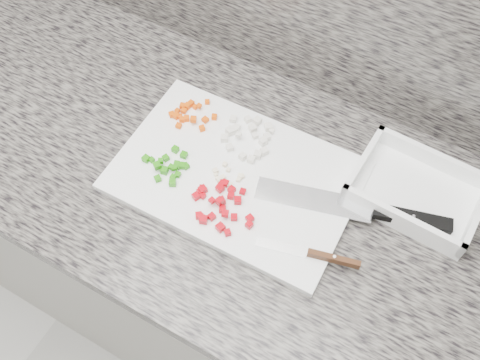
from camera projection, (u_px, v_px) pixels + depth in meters
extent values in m
cube|color=beige|center=(208.00, 253.00, 1.49)|extent=(3.92, 0.62, 0.86)
cube|color=#646058|center=(197.00, 164.00, 1.11)|extent=(3.96, 0.64, 0.04)
cube|color=white|center=(236.00, 176.00, 1.06)|extent=(0.47, 0.32, 0.02)
cube|color=#E54F04|center=(172.00, 114.00, 1.12)|extent=(0.02, 0.02, 0.01)
cube|color=#E54F04|center=(205.00, 120.00, 1.11)|extent=(0.01, 0.01, 0.01)
cube|color=#E54F04|center=(214.00, 117.00, 1.12)|extent=(0.01, 0.01, 0.01)
cube|color=#E54F04|center=(179.00, 116.00, 1.12)|extent=(0.01, 0.01, 0.01)
cube|color=#E54F04|center=(187.00, 106.00, 1.13)|extent=(0.01, 0.01, 0.01)
cube|color=#E54F04|center=(182.00, 120.00, 1.12)|extent=(0.01, 0.01, 0.01)
cube|color=#E54F04|center=(179.00, 126.00, 1.11)|extent=(0.01, 0.01, 0.01)
cube|color=#E54F04|center=(177.00, 111.00, 1.13)|extent=(0.01, 0.01, 0.01)
cube|color=#E54F04|center=(207.00, 102.00, 1.14)|extent=(0.01, 0.01, 0.01)
cube|color=#E54F04|center=(195.00, 107.00, 1.13)|extent=(0.01, 0.01, 0.01)
cube|color=#E54F04|center=(187.00, 118.00, 1.12)|extent=(0.02, 0.02, 0.01)
cube|color=#E54F04|center=(176.00, 116.00, 1.12)|extent=(0.01, 0.01, 0.01)
cube|color=#E54F04|center=(188.00, 106.00, 1.14)|extent=(0.01, 0.01, 0.01)
cube|color=#E54F04|center=(199.00, 106.00, 1.13)|extent=(0.01, 0.01, 0.01)
cube|color=#E54F04|center=(214.00, 117.00, 1.12)|extent=(0.01, 0.01, 0.01)
cube|color=#E54F04|center=(183.00, 106.00, 1.13)|extent=(0.01, 0.01, 0.01)
cube|color=#E54F04|center=(193.00, 119.00, 1.10)|extent=(0.02, 0.02, 0.01)
cube|color=#E54F04|center=(202.00, 128.00, 1.10)|extent=(0.02, 0.02, 0.01)
cube|color=#E54F04|center=(184.00, 111.00, 1.13)|extent=(0.01, 0.01, 0.01)
cube|color=#E54F04|center=(191.00, 103.00, 1.14)|extent=(0.01, 0.01, 0.01)
cube|color=silver|center=(263.00, 141.00, 1.08)|extent=(0.02, 0.02, 0.01)
cube|color=silver|center=(251.00, 159.00, 1.06)|extent=(0.01, 0.01, 0.01)
cube|color=silver|center=(230.00, 147.00, 1.08)|extent=(0.02, 0.02, 0.01)
cube|color=silver|center=(272.00, 131.00, 1.10)|extent=(0.01, 0.01, 0.01)
cube|color=silver|center=(233.00, 119.00, 1.11)|extent=(0.02, 0.02, 0.01)
cube|color=silver|center=(232.00, 130.00, 1.10)|extent=(0.02, 0.02, 0.01)
cube|color=silver|center=(248.00, 119.00, 1.11)|extent=(0.02, 0.02, 0.01)
cube|color=silver|center=(253.00, 128.00, 1.10)|extent=(0.02, 0.02, 0.01)
cube|color=silver|center=(268.00, 127.00, 1.10)|extent=(0.02, 0.02, 0.01)
cube|color=silver|center=(267.00, 137.00, 1.09)|extent=(0.02, 0.02, 0.01)
cube|color=silver|center=(230.00, 131.00, 1.10)|extent=(0.02, 0.02, 0.01)
cube|color=silver|center=(239.00, 135.00, 1.08)|extent=(0.01, 0.01, 0.01)
cube|color=silver|center=(262.00, 153.00, 1.07)|extent=(0.01, 0.01, 0.01)
cube|color=silver|center=(224.00, 138.00, 1.09)|extent=(0.02, 0.02, 0.01)
cube|color=silver|center=(258.00, 155.00, 1.07)|extent=(0.02, 0.02, 0.01)
cube|color=silver|center=(264.00, 151.00, 1.07)|extent=(0.02, 0.02, 0.01)
cube|color=silver|center=(236.00, 128.00, 1.10)|extent=(0.01, 0.01, 0.01)
cube|color=silver|center=(257.00, 121.00, 1.11)|extent=(0.02, 0.02, 0.01)
cube|color=silver|center=(255.00, 135.00, 1.09)|extent=(0.02, 0.02, 0.01)
cube|color=silver|center=(242.00, 157.00, 1.06)|extent=(0.02, 0.02, 0.01)
cube|color=#24840C|center=(171.00, 167.00, 1.04)|extent=(0.01, 0.01, 0.01)
cube|color=#24840C|center=(178.00, 166.00, 1.05)|extent=(0.01, 0.01, 0.01)
cube|color=#24840C|center=(173.00, 177.00, 1.04)|extent=(0.01, 0.01, 0.01)
cube|color=#24840C|center=(184.00, 155.00, 1.07)|extent=(0.01, 0.01, 0.01)
cube|color=#24840C|center=(157.00, 165.00, 1.04)|extent=(0.02, 0.02, 0.01)
cube|color=#24840C|center=(177.00, 164.00, 1.06)|extent=(0.01, 0.01, 0.01)
cube|color=#24840C|center=(161.00, 161.00, 1.05)|extent=(0.01, 0.01, 0.01)
cube|color=#24840C|center=(158.00, 179.00, 1.04)|extent=(0.02, 0.02, 0.01)
cube|color=#24840C|center=(164.00, 170.00, 1.05)|extent=(0.02, 0.02, 0.01)
cube|color=#24840C|center=(178.00, 174.00, 1.04)|extent=(0.01, 0.01, 0.01)
cube|color=#24840C|center=(152.00, 160.00, 1.06)|extent=(0.01, 0.01, 0.01)
cube|color=#24840C|center=(186.00, 166.00, 1.05)|extent=(0.01, 0.01, 0.01)
cube|color=#24840C|center=(174.00, 168.00, 1.04)|extent=(0.01, 0.01, 0.01)
cube|color=#24840C|center=(173.00, 183.00, 1.03)|extent=(0.02, 0.02, 0.01)
cube|color=#24840C|center=(166.00, 158.00, 1.06)|extent=(0.02, 0.02, 0.01)
cube|color=#24840C|center=(146.00, 158.00, 1.06)|extent=(0.01, 0.01, 0.01)
cube|color=#24840C|center=(182.00, 166.00, 1.05)|extent=(0.02, 0.02, 0.01)
cube|color=#24840C|center=(175.00, 149.00, 1.07)|extent=(0.01, 0.01, 0.01)
cube|color=#24840C|center=(146.00, 159.00, 1.06)|extent=(0.01, 0.01, 0.01)
cube|color=#B7020E|center=(212.00, 217.00, 0.99)|extent=(0.02, 0.02, 0.01)
cube|color=#B7020E|center=(249.00, 225.00, 0.98)|extent=(0.01, 0.01, 0.01)
cube|color=#B7020E|center=(220.00, 227.00, 0.98)|extent=(0.02, 0.02, 0.01)
cube|color=#B7020E|center=(231.00, 196.00, 1.02)|extent=(0.02, 0.02, 0.01)
cube|color=#B7020E|center=(212.00, 200.00, 1.00)|extent=(0.01, 0.01, 0.01)
cube|color=#B7020E|center=(202.00, 188.00, 1.03)|extent=(0.01, 0.01, 0.01)
cube|color=#B7020E|center=(250.00, 218.00, 0.99)|extent=(0.02, 0.02, 0.01)
cube|color=#B7020E|center=(225.00, 214.00, 0.99)|extent=(0.02, 0.02, 0.01)
cube|color=#B7020E|center=(223.00, 183.00, 1.03)|extent=(0.01, 0.01, 0.01)
cube|color=#B7020E|center=(221.00, 201.00, 1.01)|extent=(0.02, 0.02, 0.01)
cube|color=#B7020E|center=(234.00, 217.00, 0.99)|extent=(0.02, 0.02, 0.01)
cube|color=#B7020E|center=(202.00, 218.00, 0.99)|extent=(0.02, 0.02, 0.01)
cube|color=#B7020E|center=(199.00, 216.00, 1.00)|extent=(0.02, 0.02, 0.01)
cube|color=#B7020E|center=(200.00, 191.00, 1.02)|extent=(0.02, 0.02, 0.01)
cube|color=#B7020E|center=(228.00, 233.00, 0.98)|extent=(0.02, 0.02, 0.01)
cube|color=#B7020E|center=(220.00, 186.00, 1.03)|extent=(0.01, 0.01, 0.01)
cube|color=#B7020E|center=(222.00, 209.00, 1.00)|extent=(0.02, 0.02, 0.01)
cube|color=#B7020E|center=(238.00, 200.00, 1.01)|extent=(0.02, 0.02, 0.01)
cube|color=#B7020E|center=(225.00, 183.00, 1.03)|extent=(0.01, 0.01, 0.01)
cube|color=#B7020E|center=(220.00, 188.00, 1.03)|extent=(0.02, 0.02, 0.01)
cube|color=#B7020E|center=(243.00, 191.00, 1.02)|extent=(0.01, 0.01, 0.01)
cube|color=#B7020E|center=(203.00, 189.00, 1.02)|extent=(0.02, 0.02, 0.01)
cube|color=#B7020E|center=(203.00, 220.00, 0.99)|extent=(0.02, 0.02, 0.01)
cube|color=#B7020E|center=(219.00, 201.00, 1.00)|extent=(0.02, 0.02, 0.01)
cube|color=#B7020E|center=(232.00, 190.00, 1.02)|extent=(0.01, 0.01, 0.01)
cube|color=#B7020E|center=(203.00, 196.00, 1.02)|extent=(0.01, 0.01, 0.01)
cube|color=#B7020E|center=(196.00, 196.00, 1.02)|extent=(0.02, 0.02, 0.01)
cube|color=#F7E8BF|center=(228.00, 170.00, 1.05)|extent=(0.01, 0.01, 0.01)
cube|color=#F7E8BF|center=(238.00, 180.00, 1.04)|extent=(0.01, 0.01, 0.01)
cube|color=#F7E8BF|center=(225.00, 164.00, 1.06)|extent=(0.01, 0.01, 0.01)
cube|color=#F7E8BF|center=(231.00, 184.00, 1.03)|extent=(0.01, 0.01, 0.01)
cube|color=#F7E8BF|center=(239.00, 180.00, 1.04)|extent=(0.01, 0.01, 0.01)
cube|color=#F7E8BF|center=(219.00, 180.00, 1.04)|extent=(0.01, 0.01, 0.01)
cube|color=#F7E8BF|center=(223.00, 177.00, 1.04)|extent=(0.01, 0.01, 0.01)
cube|color=#F7E8BF|center=(240.00, 176.00, 1.04)|extent=(0.01, 0.01, 0.01)
cube|color=#F7E8BF|center=(226.00, 185.00, 1.03)|extent=(0.01, 0.01, 0.01)
cube|color=#F7E8BF|center=(217.00, 178.00, 1.04)|extent=(0.01, 0.01, 0.01)
cube|color=#F7E8BF|center=(216.00, 175.00, 1.05)|extent=(0.01, 0.01, 0.01)
cube|color=#F7E8BF|center=(215.00, 171.00, 1.05)|extent=(0.01, 0.01, 0.01)
cube|color=#F7E8BF|center=(242.00, 176.00, 1.04)|extent=(0.01, 0.01, 0.01)
cube|color=white|center=(314.00, 199.00, 1.02)|extent=(0.23, 0.11, 0.00)
cube|color=black|center=(412.00, 218.00, 0.99)|extent=(0.15, 0.06, 0.02)
cylinder|color=white|center=(414.00, 216.00, 0.98)|extent=(0.01, 0.01, 0.00)
cube|color=white|center=(281.00, 247.00, 0.97)|extent=(0.10, 0.04, 0.00)
cube|color=#4A2512|center=(334.00, 259.00, 0.95)|extent=(0.09, 0.03, 0.02)
cylinder|color=white|center=(334.00, 257.00, 0.94)|extent=(0.01, 0.01, 0.00)
cube|color=white|center=(414.00, 195.00, 1.04)|extent=(0.25, 0.18, 0.01)
cube|color=white|center=(433.00, 158.00, 1.05)|extent=(0.24, 0.02, 0.04)
cube|color=white|center=(401.00, 220.00, 0.98)|extent=(0.24, 0.02, 0.04)
cube|color=white|center=(476.00, 216.00, 0.98)|extent=(0.02, 0.17, 0.04)
cube|color=white|center=(363.00, 162.00, 1.05)|extent=(0.02, 0.17, 0.04)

